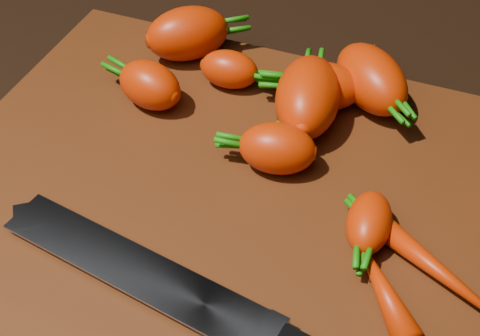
% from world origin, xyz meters
% --- Properties ---
extents(ground, '(2.00, 2.00, 0.01)m').
position_xyz_m(ground, '(0.00, 0.00, -0.01)').
color(ground, black).
extents(cutting_board, '(0.50, 0.40, 0.01)m').
position_xyz_m(cutting_board, '(0.00, 0.00, 0.01)').
color(cutting_board, '#4F240D').
rests_on(cutting_board, ground).
extents(carrot_0, '(0.10, 0.09, 0.05)m').
position_xyz_m(carrot_0, '(-0.11, 0.16, 0.04)').
color(carrot_0, red).
rests_on(carrot_0, cutting_board).
extents(carrot_1, '(0.07, 0.06, 0.04)m').
position_xyz_m(carrot_1, '(-0.11, 0.08, 0.03)').
color(carrot_1, red).
rests_on(carrot_1, cutting_board).
extents(carrot_2, '(0.10, 0.10, 0.05)m').
position_xyz_m(carrot_2, '(0.07, 0.15, 0.04)').
color(carrot_2, red).
rests_on(carrot_2, cutting_board).
extents(carrot_3, '(0.08, 0.11, 0.06)m').
position_xyz_m(carrot_3, '(0.03, 0.10, 0.04)').
color(carrot_3, red).
rests_on(carrot_3, cutting_board).
extents(carrot_4, '(0.08, 0.06, 0.04)m').
position_xyz_m(carrot_4, '(0.03, 0.13, 0.03)').
color(carrot_4, red).
rests_on(carrot_4, cutting_board).
extents(carrot_5, '(0.06, 0.04, 0.04)m').
position_xyz_m(carrot_5, '(-0.06, 0.13, 0.03)').
color(carrot_5, red).
rests_on(carrot_5, cutting_board).
extents(carrot_7, '(0.06, 0.13, 0.03)m').
position_xyz_m(carrot_7, '(0.03, 0.15, 0.02)').
color(carrot_7, red).
rests_on(carrot_7, cutting_board).
extents(carrot_8, '(0.12, 0.08, 0.02)m').
position_xyz_m(carrot_8, '(0.16, -0.03, 0.02)').
color(carrot_8, red).
rests_on(carrot_8, cutting_board).
extents(carrot_9, '(0.07, 0.08, 0.02)m').
position_xyz_m(carrot_9, '(0.13, -0.06, 0.02)').
color(carrot_9, red).
rests_on(carrot_9, cutting_board).
extents(carrot_10, '(0.07, 0.05, 0.04)m').
position_xyz_m(carrot_10, '(0.02, 0.04, 0.03)').
color(carrot_10, red).
rests_on(carrot_10, cutting_board).
extents(carrot_11, '(0.04, 0.06, 0.03)m').
position_xyz_m(carrot_11, '(0.11, -0.01, 0.03)').
color(carrot_11, red).
rests_on(carrot_11, cutting_board).
extents(knife, '(0.35, 0.09, 0.02)m').
position_xyz_m(knife, '(-0.02, -0.11, 0.02)').
color(knife, gray).
rests_on(knife, cutting_board).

